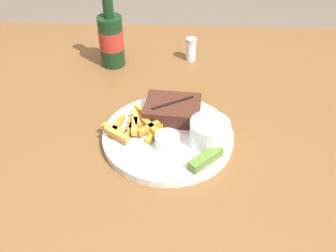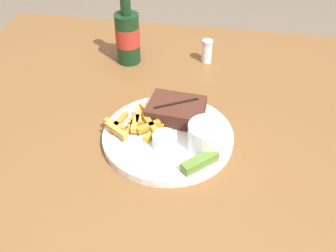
% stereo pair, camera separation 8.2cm
% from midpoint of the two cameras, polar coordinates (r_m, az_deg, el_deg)
% --- Properties ---
extents(dining_table, '(1.24, 1.14, 0.78)m').
position_cam_midpoint_polar(dining_table, '(0.90, 2.62, -6.00)').
color(dining_table, brown).
rests_on(dining_table, ground_plane).
extents(dinner_plate, '(0.28, 0.28, 0.02)m').
position_cam_midpoint_polar(dinner_plate, '(0.84, 2.80, -1.64)').
color(dinner_plate, white).
rests_on(dinner_plate, dining_table).
extents(steak_portion, '(0.13, 0.10, 0.04)m').
position_cam_midpoint_polar(steak_portion, '(0.87, 3.90, 2.23)').
color(steak_portion, '#472319').
rests_on(steak_portion, dinner_plate).
extents(fries_pile, '(0.14, 0.13, 0.02)m').
position_cam_midpoint_polar(fries_pile, '(0.84, -1.60, 0.35)').
color(fries_pile, orange).
rests_on(fries_pile, dinner_plate).
extents(coleslaw_cup, '(0.08, 0.08, 0.05)m').
position_cam_midpoint_polar(coleslaw_cup, '(0.79, 8.76, -1.38)').
color(coleslaw_cup, white).
rests_on(coleslaw_cup, dinner_plate).
extents(dipping_sauce_cup, '(0.05, 0.05, 0.03)m').
position_cam_midpoint_polar(dipping_sauce_cup, '(0.80, 2.37, -2.16)').
color(dipping_sauce_cup, silver).
rests_on(dipping_sauce_cup, dinner_plate).
extents(pickle_spear, '(0.07, 0.07, 0.02)m').
position_cam_midpoint_polar(pickle_spear, '(0.76, 7.74, -5.33)').
color(pickle_spear, '#567A2D').
rests_on(pickle_spear, dinner_plate).
extents(fork_utensil, '(0.13, 0.05, 0.00)m').
position_cam_midpoint_polar(fork_utensil, '(0.83, -2.15, -1.57)').
color(fork_utensil, '#B7B7BC').
rests_on(fork_utensil, dinner_plate).
extents(beer_bottle, '(0.07, 0.07, 0.22)m').
position_cam_midpoint_polar(beer_bottle, '(1.09, -3.70, 12.98)').
color(beer_bottle, '#143319').
rests_on(beer_bottle, dining_table).
extents(salt_shaker, '(0.03, 0.03, 0.07)m').
position_cam_midpoint_polar(salt_shaker, '(1.11, 7.83, 10.66)').
color(salt_shaker, white).
rests_on(salt_shaker, dining_table).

